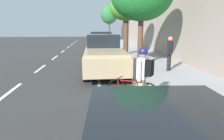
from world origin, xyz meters
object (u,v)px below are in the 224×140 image
object	(u,v)px
parked_suv_black_mid	(101,43)
pedestrian_on_phone	(170,51)
street_tree_far_end	(126,8)
parked_pickup_tan_second	(104,55)
cyclist_with_backpack	(144,71)
street_tree_corner	(109,15)
bicycle_at_curb	(132,90)

from	to	relation	value
parked_suv_black_mid	pedestrian_on_phone	size ratio (longest dim) A/B	2.72
street_tree_far_end	parked_suv_black_mid	bearing A→B (deg)	151.48
pedestrian_on_phone	parked_pickup_tan_second	bearing A→B (deg)	170.87
cyclist_with_backpack	pedestrian_on_phone	bearing A→B (deg)	60.01
parked_pickup_tan_second	street_tree_far_end	size ratio (longest dim) A/B	1.09
street_tree_far_end	pedestrian_on_phone	world-z (taller)	street_tree_far_end
parked_pickup_tan_second	pedestrian_on_phone	xyz separation A→B (m)	(3.31, -0.53, 0.23)
parked_suv_black_mid	street_tree_far_end	bearing A→B (deg)	-28.52
cyclist_with_backpack	pedestrian_on_phone	size ratio (longest dim) A/B	1.02
pedestrian_on_phone	cyclist_with_backpack	bearing A→B (deg)	-119.99
pedestrian_on_phone	street_tree_far_end	bearing A→B (deg)	99.79
street_tree_corner	pedestrian_on_phone	xyz separation A→B (m)	(1.15, -24.36, -3.34)
parked_pickup_tan_second	street_tree_corner	world-z (taller)	street_tree_corner
bicycle_at_curb	pedestrian_on_phone	xyz separation A→B (m)	(2.62, 3.70, 0.77)
cyclist_with_backpack	street_tree_corner	size ratio (longest dim) A/B	0.30
street_tree_far_end	pedestrian_on_phone	bearing A→B (deg)	-80.21
parked_pickup_tan_second	bicycle_at_curb	distance (m)	4.32
parked_pickup_tan_second	street_tree_corner	distance (m)	24.19
bicycle_at_curb	street_tree_far_end	xyz separation A→B (m)	(1.47, 10.39, 3.49)
street_tree_corner	bicycle_at_curb	bearing A→B (deg)	-93.00
street_tree_far_end	street_tree_corner	world-z (taller)	street_tree_corner
parked_pickup_tan_second	street_tree_far_end	xyz separation A→B (m)	(2.16, 6.16, 2.95)
cyclist_with_backpack	street_tree_corner	distance (m)	28.75
bicycle_at_curb	cyclist_with_backpack	xyz separation A→B (m)	(0.22, -0.46, 0.72)
parked_pickup_tan_second	pedestrian_on_phone	world-z (taller)	parked_pickup_tan_second
street_tree_far_end	pedestrian_on_phone	distance (m)	7.31
parked_pickup_tan_second	parked_suv_black_mid	world-z (taller)	parked_suv_black_mid
parked_pickup_tan_second	pedestrian_on_phone	distance (m)	3.36
cyclist_with_backpack	street_tree_far_end	xyz separation A→B (m)	(1.25, 10.85, 2.76)
bicycle_at_curb	street_tree_corner	size ratio (longest dim) A/B	0.25
parked_suv_black_mid	street_tree_corner	xyz separation A→B (m)	(2.04, 16.56, 3.45)
bicycle_at_curb	parked_suv_black_mid	bearing A→B (deg)	92.86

